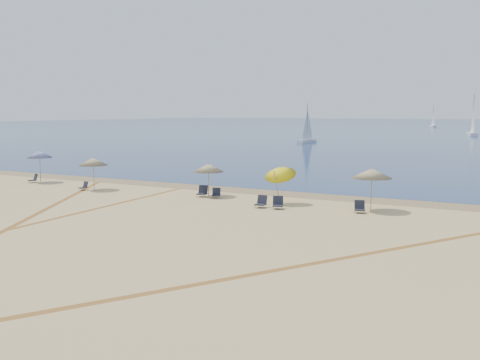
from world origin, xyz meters
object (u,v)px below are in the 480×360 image
object	(u,v)px
umbrella_1	(93,162)
chair_1	(84,186)
umbrella_2	(208,168)
sailboat_2	(433,120)
sailboat_3	(307,131)
chair_2	(202,192)
umbrella_0	(39,154)
sailboat_1	(473,123)
chair_6	(360,207)
umbrella_3	(280,171)
chair_3	(216,193)
chair_0	(34,179)
chair_4	(261,202)
chair_5	(278,203)
umbrella_4	(372,173)

from	to	relation	value
umbrella_1	chair_1	xyz separation A→B (m)	(-0.50, -0.50, -1.78)
umbrella_2	sailboat_2	world-z (taller)	sailboat_2
sailboat_2	sailboat_3	xyz separation A→B (m)	(-6.17, -116.93, -0.22)
umbrella_1	chair_2	distance (m)	8.92
umbrella_0	sailboat_1	distance (m)	110.74
chair_1	chair_6	world-z (taller)	chair_6
umbrella_2	umbrella_3	xyz separation A→B (m)	(5.44, -0.64, 0.11)
chair_1	chair_3	xyz separation A→B (m)	(10.27, 1.32, 0.02)
umbrella_3	sailboat_1	distance (m)	108.74
umbrella_2	sailboat_3	size ratio (longest dim) A/B	0.32
chair_6	sailboat_2	bearing A→B (deg)	78.60
sailboat_3	chair_1	bearing A→B (deg)	-71.93
chair_2	chair_3	distance (m)	1.06
umbrella_2	umbrella_3	world-z (taller)	umbrella_3
sailboat_2	sailboat_1	bearing A→B (deg)	-97.85
chair_6	chair_3	bearing A→B (deg)	156.95
chair_0	chair_6	distance (m)	26.56
umbrella_2	chair_6	bearing A→B (deg)	-6.96
chair_0	chair_1	bearing A→B (deg)	12.94
umbrella_1	chair_0	world-z (taller)	umbrella_1
chair_3	chair_4	bearing A→B (deg)	-47.62
sailboat_2	sailboat_3	size ratio (longest dim) A/B	1.10
chair_6	umbrella_1	bearing A→B (deg)	161.92
umbrella_3	chair_1	bearing A→B (deg)	-175.83
umbrella_2	sailboat_1	bearing A→B (deg)	85.44
sailboat_3	chair_2	bearing A→B (deg)	-63.74
chair_4	sailboat_1	world-z (taller)	sailboat_1
chair_1	umbrella_3	bearing A→B (deg)	19.57
chair_5	sailboat_2	distance (m)	182.74
chair_4	chair_6	distance (m)	5.71
chair_1	sailboat_3	size ratio (longest dim) A/B	0.10
chair_3	chair_6	size ratio (longest dim) A/B	0.98
umbrella_1	chair_0	size ratio (longest dim) A/B	2.80
umbrella_4	chair_5	size ratio (longest dim) A/B	2.83
chair_0	umbrella_3	bearing A→B (deg)	23.43
chair_1	chair_4	xyz separation A→B (m)	(14.44, -0.60, 0.05)
umbrella_0	sailboat_2	bearing A→B (deg)	88.18
sailboat_2	umbrella_4	bearing A→B (deg)	-105.74
umbrella_1	chair_3	xyz separation A→B (m)	(9.77, 0.82, -1.76)
chair_4	sailboat_3	size ratio (longest dim) A/B	0.10
umbrella_2	chair_5	distance (m)	6.62
chair_1	chair_6	size ratio (longest dim) A/B	0.88
umbrella_2	chair_1	xyz separation A→B (m)	(-9.45, -1.73, -1.64)
umbrella_0	umbrella_2	size ratio (longest dim) A/B	1.15
chair_5	sailboat_2	bearing A→B (deg)	73.55
sailboat_1	umbrella_0	bearing A→B (deg)	-115.09
umbrella_0	chair_2	size ratio (longest dim) A/B	3.07
umbrella_1	sailboat_2	size ratio (longest dim) A/B	0.30
chair_2	chair_4	world-z (taller)	chair_2
chair_3	sailboat_2	distance (m)	180.53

